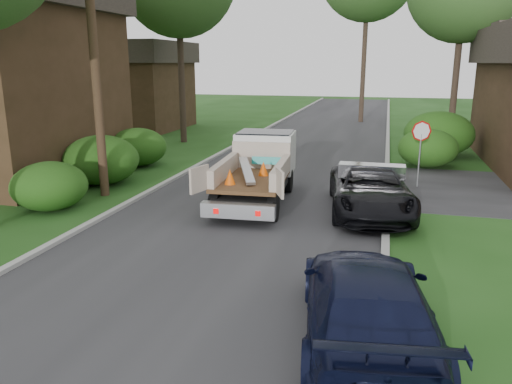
{
  "coord_description": "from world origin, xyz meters",
  "views": [
    {
      "loc": [
        3.91,
        -10.08,
        4.53
      ],
      "look_at": [
        0.7,
        2.29,
        1.2
      ],
      "focal_mm": 35.0,
      "sensor_mm": 36.0,
      "label": 1
    }
  ],
  "objects_px": {
    "stop_sign": "(421,140)",
    "flatbed_truck": "(260,164)",
    "utility_pole": "(93,42)",
    "navy_suv": "(367,304)",
    "house_left_far": "(130,84)",
    "black_pickup": "(370,190)"
  },
  "relations": [
    {
      "from": "stop_sign",
      "to": "utility_pole",
      "type": "relative_size",
      "value": 0.25
    },
    {
      "from": "flatbed_truck",
      "to": "navy_suv",
      "type": "xyz_separation_m",
      "value": [
        3.97,
        -8.72,
        -0.42
      ]
    },
    {
      "from": "flatbed_truck",
      "to": "black_pickup",
      "type": "distance_m",
      "value": 3.92
    },
    {
      "from": "utility_pole",
      "to": "house_left_far",
      "type": "distance_m",
      "value": 18.93
    },
    {
      "from": "navy_suv",
      "to": "utility_pole",
      "type": "bearing_deg",
      "value": -46.55
    },
    {
      "from": "house_left_far",
      "to": "flatbed_truck",
      "type": "bearing_deg",
      "value": -49.8
    },
    {
      "from": "stop_sign",
      "to": "navy_suv",
      "type": "xyz_separation_m",
      "value": [
        -1.4,
        -11.5,
        -1.04
      ]
    },
    {
      "from": "house_left_far",
      "to": "utility_pole",
      "type": "bearing_deg",
      "value": -64.77
    },
    {
      "from": "house_left_far",
      "to": "navy_suv",
      "type": "height_order",
      "value": "house_left_far"
    },
    {
      "from": "flatbed_truck",
      "to": "house_left_far",
      "type": "bearing_deg",
      "value": 126.42
    },
    {
      "from": "utility_pole",
      "to": "flatbed_truck",
      "type": "distance_m",
      "value": 6.77
    },
    {
      "from": "utility_pole",
      "to": "navy_suv",
      "type": "bearing_deg",
      "value": -38.87
    },
    {
      "from": "stop_sign",
      "to": "utility_pole",
      "type": "distance_m",
      "value": 11.91
    },
    {
      "from": "stop_sign",
      "to": "utility_pole",
      "type": "height_order",
      "value": "utility_pole"
    },
    {
      "from": "stop_sign",
      "to": "flatbed_truck",
      "type": "bearing_deg",
      "value": -152.63
    },
    {
      "from": "stop_sign",
      "to": "black_pickup",
      "type": "bearing_deg",
      "value": -113.03
    },
    {
      "from": "stop_sign",
      "to": "navy_suv",
      "type": "bearing_deg",
      "value": -96.94
    },
    {
      "from": "stop_sign",
      "to": "flatbed_truck",
      "type": "distance_m",
      "value": 6.08
    },
    {
      "from": "black_pickup",
      "to": "navy_suv",
      "type": "height_order",
      "value": "navy_suv"
    },
    {
      "from": "stop_sign",
      "to": "house_left_far",
      "type": "bearing_deg",
      "value": 145.19
    },
    {
      "from": "navy_suv",
      "to": "house_left_far",
      "type": "bearing_deg",
      "value": -62.45
    },
    {
      "from": "utility_pole",
      "to": "black_pickup",
      "type": "relative_size",
      "value": 1.95
    }
  ]
}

